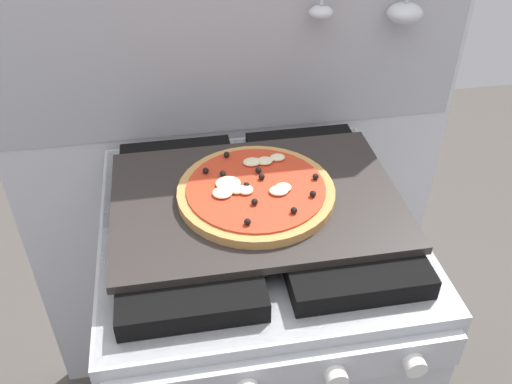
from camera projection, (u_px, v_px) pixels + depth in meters
kitchen_backsplash at (234, 156)px, 1.39m from camera, size 1.10×0.09×1.55m
stove at (256, 350)px, 1.33m from camera, size 0.60×0.64×0.90m
baking_tray at (256, 200)px, 1.06m from camera, size 0.54×0.38×0.02m
pizza_left at (257, 190)px, 1.05m from camera, size 0.30×0.30×0.03m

